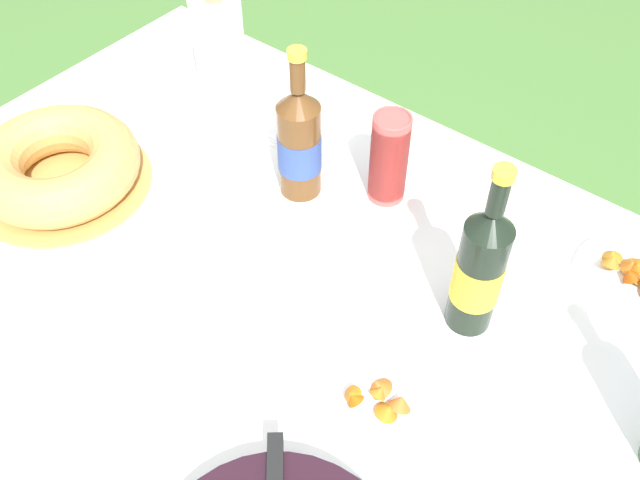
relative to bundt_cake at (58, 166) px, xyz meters
The scene contains 11 objects.
ground_plane 0.91m from the bundt_cake, ahead, with size 16.00×16.00×0.00m, color #4C7A38.
garden_table 0.47m from the bundt_cake, ahead, with size 1.53×1.20×0.73m.
tablecloth 0.46m from the bundt_cake, ahead, with size 1.54×1.21×0.10m.
bundt_cake is the anchor object (origin of this frame).
cup_stack 0.64m from the bundt_cake, 35.87° to the left, with size 0.07×0.07×0.19m.
cider_bottle_amber 0.47m from the bundt_cake, 37.14° to the left, with size 0.08×0.08×0.31m.
juice_bottle_red 0.82m from the bundt_cake, 15.03° to the left, with size 0.08×0.08×0.33m.
snack_plate_near 0.51m from the bundt_cake, 61.79° to the left, with size 0.21×0.21×0.05m.
snack_plate_left 1.08m from the bundt_cake, 25.36° to the left, with size 0.21×0.21×0.06m.
snack_plate_right 0.76m from the bundt_cake, ahead, with size 0.19×0.19×0.05m.
paper_towel_roll 0.43m from the bundt_cake, 84.85° to the left, with size 0.11×0.11×0.23m.
Camera 1 is at (0.58, -0.51, 1.71)m, focal length 40.00 mm.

